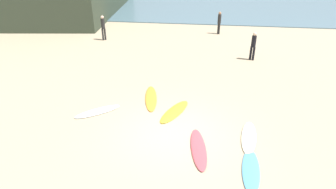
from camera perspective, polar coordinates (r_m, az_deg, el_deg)
ground_plane at (r=9.87m, az=1.19°, el=-8.26°), size 120.00×120.00×0.00m
surfboard_0 at (r=11.54m, az=-14.46°, el=-3.43°), size 1.78×1.65×0.07m
surfboard_1 at (r=9.19m, az=6.38°, el=-11.08°), size 0.83×2.28×0.08m
surfboard_2 at (r=12.28m, az=-3.57°, el=-0.72°), size 1.05×2.56×0.06m
surfboard_3 at (r=11.18m, az=1.40°, el=-3.54°), size 1.29×2.17×0.07m
surfboard_4 at (r=10.06m, az=16.53°, el=-8.49°), size 0.78×2.12×0.08m
surfboard_5 at (r=8.70m, az=16.91°, el=-14.85°), size 0.68×2.02×0.06m
beachgoer_near at (r=22.04m, az=-13.39°, el=13.66°), size 0.39×0.39×1.86m
beachgoer_mid at (r=17.70m, az=17.39°, el=9.91°), size 0.39×0.39×1.73m
beachgoer_far at (r=23.80m, az=10.65°, el=14.75°), size 0.36×0.36×1.82m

